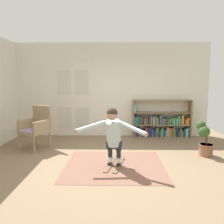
{
  "coord_description": "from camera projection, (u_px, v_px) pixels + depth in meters",
  "views": [
    {
      "loc": [
        0.17,
        -4.66,
        1.73
      ],
      "look_at": [
        0.06,
        0.41,
        1.05
      ],
      "focal_mm": 36.97,
      "sensor_mm": 36.0,
      "label": 1
    }
  ],
  "objects": [
    {
      "name": "rug",
      "position": [
        114.0,
        165.0,
        4.76
      ],
      "size": [
        2.03,
        1.85,
        0.01
      ],
      "primitive_type": "cube",
      "color": "brown",
      "rests_on": "ground"
    },
    {
      "name": "back_wall",
      "position": [
        112.0,
        90.0,
        7.23
      ],
      "size": [
        6.0,
        0.1,
        2.9
      ],
      "primitive_type": "cube",
      "color": "silver",
      "rests_on": "ground"
    },
    {
      "name": "potted_plant",
      "position": [
        204.0,
        138.0,
        5.34
      ],
      "size": [
        0.4,
        0.36,
        0.82
      ],
      "color": "brown",
      "rests_on": "ground"
    },
    {
      "name": "skis_pair",
      "position": [
        115.0,
        164.0,
        4.79
      ],
      "size": [
        0.43,
        0.91,
        0.07
      ],
      "color": "brown",
      "rests_on": "rug"
    },
    {
      "name": "person_skier",
      "position": [
        113.0,
        132.0,
        4.55
      ],
      "size": [
        1.4,
        0.71,
        1.16
      ],
      "color": "white",
      "rests_on": "skis_pair"
    },
    {
      "name": "wicker_chair",
      "position": [
        37.0,
        126.0,
        5.89
      ],
      "size": [
        0.81,
        0.81,
        1.1
      ],
      "color": "#947B58",
      "rests_on": "ground"
    },
    {
      "name": "double_door",
      "position": [
        73.0,
        97.0,
        7.23
      ],
      "size": [
        1.22,
        0.05,
        2.45
      ],
      "color": "beige",
      "rests_on": "ground"
    },
    {
      "name": "bookshelf",
      "position": [
        160.0,
        124.0,
        7.13
      ],
      "size": [
        1.79,
        0.3,
        1.16
      ],
      "color": "olive",
      "rests_on": "ground"
    },
    {
      "name": "ground_plane",
      "position": [
        109.0,
        164.0,
        4.85
      ],
      "size": [
        7.2,
        7.2,
        0.0
      ],
      "primitive_type": "plane",
      "color": "#7D664C"
    }
  ]
}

